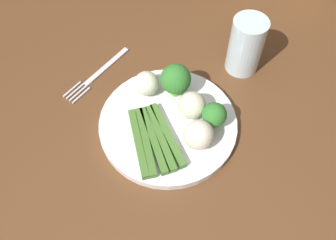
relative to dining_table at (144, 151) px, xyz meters
name	(u,v)px	position (x,y,z in m)	size (l,w,h in m)	color
ground_plane	(155,240)	(0.00, 0.00, -0.66)	(6.00, 6.00, 0.02)	tan
dining_table	(144,151)	(0.00, 0.00, 0.00)	(1.48, 1.04, 0.73)	brown
chair	(258,15)	(-0.10, -0.66, -0.14)	(0.48, 0.48, 0.87)	brown
plate	(168,124)	(-0.04, -0.02, 0.09)	(0.24, 0.24, 0.01)	white
asparagus_bundle	(153,139)	(-0.03, 0.03, 0.11)	(0.13, 0.14, 0.01)	#47752D
broccoli_back_right	(176,79)	(-0.03, -0.08, 0.14)	(0.05, 0.05, 0.07)	#609E3D
broccoli_near_center	(214,115)	(-0.12, -0.04, 0.13)	(0.04, 0.04, 0.05)	#609E3D
cauliflower_outer_edge	(146,84)	(0.02, -0.07, 0.12)	(0.04, 0.04, 0.04)	silver
cauliflower_left	(199,135)	(-0.10, 0.00, 0.13)	(0.05, 0.05, 0.05)	silver
cauliflower_right	(192,105)	(-0.07, -0.05, 0.13)	(0.05, 0.05, 0.05)	beige
fork	(98,74)	(0.13, -0.08, 0.09)	(0.06, 0.16, 0.00)	silver
water_glass	(246,46)	(-0.12, -0.21, 0.14)	(0.06, 0.06, 0.11)	silver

